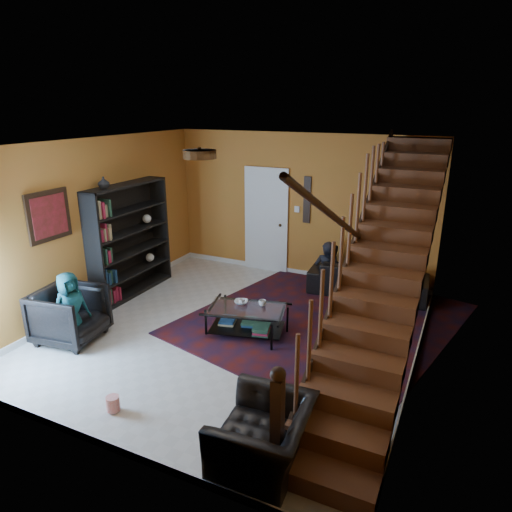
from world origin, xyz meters
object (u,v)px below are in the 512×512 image
Objects in this scene: bookshelf at (130,242)px; coffee_table at (247,319)px; armchair_right at (263,437)px; sofa at (368,279)px; armchair_left at (70,315)px.

bookshelf reaches higher than coffee_table.
sofa is at bearing 175.36° from armchair_right.
sofa is at bearing -53.42° from armchair_left.
bookshelf is at bearing -130.77° from armchair_right.
bookshelf is 2.27× the size of armchair_left.
armchair_left reaches higher than sofa.
sofa is 2.35× the size of armchair_left.
armchair_left is at bearing -150.98° from coffee_table.
coffee_table is (-1.30, 2.28, -0.07)m from armchair_right.
sofa is at bearing 23.53° from bookshelf.
armchair_right is (3.90, -2.85, -0.65)m from bookshelf.
coffee_table is at bearing -154.85° from armchair_right.
bookshelf is 1.59× the size of coffee_table.
bookshelf is 2.76m from coffee_table.
coffee_table is (2.60, -0.57, -0.72)m from bookshelf.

